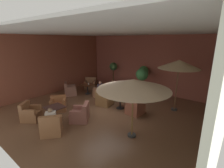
{
  "coord_description": "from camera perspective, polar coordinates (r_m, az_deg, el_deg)",
  "views": [
    {
      "loc": [
        5.15,
        -5.96,
        3.63
      ],
      "look_at": [
        0.0,
        0.46,
        1.38
      ],
      "focal_mm": 26.1,
      "sensor_mm": 36.0,
      "label": 1
    }
  ],
  "objects": [
    {
      "name": "armchair_mid_center_south",
      "position": [
        9.13,
        -18.26,
        -6.96
      ],
      "size": [
        1.04,
        1.05,
        0.76
      ],
      "color": "#925733",
      "rests_on": "ground_plane"
    },
    {
      "name": "patron_blue_shirt",
      "position": [
        10.53,
        -4.18,
        -0.9
      ],
      "size": [
        0.27,
        0.34,
        0.61
      ],
      "color": "#3D333F",
      "rests_on": "ground_plane"
    },
    {
      "name": "armchair_front_right_north",
      "position": [
        9.37,
        -2.76,
        -5.46
      ],
      "size": [
        0.91,
        0.89,
        0.82
      ],
      "color": "olive",
      "rests_on": "ground_plane"
    },
    {
      "name": "potted_tree_mid_left",
      "position": [
        11.5,
        10.96,
        3.7
      ],
      "size": [
        0.65,
        0.65,
        1.88
      ],
      "color": "#AA664D",
      "rests_on": "ground_plane"
    },
    {
      "name": "ground_plane",
      "position": [
        8.68,
        -1.91,
        -9.52
      ],
      "size": [
        10.12,
        9.13,
        0.02
      ],
      "primitive_type": "cube",
      "color": "brown"
    },
    {
      "name": "patron_with_friend",
      "position": [
        8.2,
        8.21,
        -5.61
      ],
      "size": [
        0.25,
        0.35,
        0.65
      ],
      "color": "#B9514E",
      "rests_on": "ground_plane"
    },
    {
      "name": "iced_drink_cup",
      "position": [
        11.21,
        -8.24,
        0.1
      ],
      "size": [
        0.08,
        0.08,
        0.11
      ],
      "primitive_type": "cylinder",
      "color": "silver",
      "rests_on": "cafe_table_front_left"
    },
    {
      "name": "patio_umbrella_tall_red",
      "position": [
        8.77,
        22.4,
        6.32
      ],
      "size": [
        2.04,
        2.04,
        2.67
      ],
      "color": "#2D2D2D",
      "rests_on": "ground_plane"
    },
    {
      "name": "armchair_front_left_east",
      "position": [
        11.32,
        -14.5,
        -2.23
      ],
      "size": [
        1.04,
        1.04,
        0.87
      ],
      "color": "brown",
      "rests_on": "ground_plane"
    },
    {
      "name": "cafe_table_front_left",
      "position": [
        11.3,
        -8.62,
        -0.77
      ],
      "size": [
        0.85,
        0.85,
        0.67
      ],
      "color": "black",
      "rests_on": "ground_plane"
    },
    {
      "name": "armchair_front_left_south",
      "position": [
        10.61,
        -3.96,
        -2.84
      ],
      "size": [
        0.78,
        0.77,
        0.9
      ],
      "color": "#8E5B40",
      "rests_on": "ground_plane"
    },
    {
      "name": "patio_umbrella_center_beige",
      "position": [
        5.85,
        7.53,
        -0.2
      ],
      "size": [
        2.67,
        2.67,
        2.28
      ],
      "color": "#2D2D2D",
      "rests_on": "ground_plane"
    },
    {
      "name": "armchair_front_left_north",
      "position": [
        12.47,
        -7.62,
        -0.28
      ],
      "size": [
        1.09,
        1.08,
        0.85
      ],
      "color": "brown",
      "rests_on": "ground_plane"
    },
    {
      "name": "cafe_table_mid_center",
      "position": [
        7.99,
        -19.35,
        -8.47
      ],
      "size": [
        0.81,
        0.81,
        0.67
      ],
      "color": "black",
      "rests_on": "ground_plane"
    },
    {
      "name": "potted_tree_mid_right",
      "position": [
        13.0,
        0.47,
        5.13
      ],
      "size": [
        0.62,
        0.62,
        1.89
      ],
      "color": "#A26B4A",
      "rests_on": "ground_plane"
    },
    {
      "name": "armchair_mid_center_east",
      "position": [
        7.75,
        -10.97,
        -10.39
      ],
      "size": [
        1.11,
        1.11,
        0.85
      ],
      "color": "brown",
      "rests_on": "ground_plane"
    },
    {
      "name": "patron_by_window",
      "position": [
        6.9,
        -20.67,
        -10.82
      ],
      "size": [
        0.44,
        0.45,
        0.67
      ],
      "color": "silver",
      "rests_on": "ground_plane"
    },
    {
      "name": "armchair_mid_center_west",
      "position": [
        8.55,
        -26.65,
        -9.24
      ],
      "size": [
        1.03,
        1.02,
        0.86
      ],
      "color": "brown",
      "rests_on": "ground_plane"
    },
    {
      "name": "armchair_front_right_east",
      "position": [
        8.34,
        8.31,
        -8.35
      ],
      "size": [
        0.8,
        0.82,
        0.8
      ],
      "color": "brown",
      "rests_on": "ground_plane"
    },
    {
      "name": "cafe_table_front_right",
      "position": [
        8.84,
        2.9,
        -5.48
      ],
      "size": [
        0.73,
        0.73,
        0.67
      ],
      "color": "black",
      "rests_on": "ground_plane"
    },
    {
      "name": "armchair_mid_center_north",
      "position": [
        7.03,
        -20.43,
        -13.83
      ],
      "size": [
        1.09,
        1.09,
        0.89
      ],
      "color": "#905D3A",
      "rests_on": "ground_plane"
    },
    {
      "name": "ceiling_slab",
      "position": [
        7.89,
        -2.18,
        17.68
      ],
      "size": [
        10.12,
        9.13,
        0.06
      ],
      "primitive_type": "cube",
      "color": "silver",
      "rests_on": "wall_back_brick"
    },
    {
      "name": "wall_back_brick",
      "position": [
        11.8,
        12.55,
        6.81
      ],
      "size": [
        10.12,
        0.08,
        3.93
      ],
      "primitive_type": "cube",
      "color": "#954C3E",
      "rests_on": "ground_plane"
    },
    {
      "name": "wall_left_accent",
      "position": [
        11.91,
        -20.79,
        6.26
      ],
      "size": [
        0.08,
        9.13,
        3.93
      ],
      "primitive_type": "cube",
      "color": "brown",
      "rests_on": "ground_plane"
    },
    {
      "name": "potted_tree_left_corner",
      "position": [
        10.24,
        10.44,
        2.61
      ],
      "size": [
        0.76,
        0.76,
        1.94
      ],
      "color": "#AE6247",
      "rests_on": "ground_plane"
    }
  ]
}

